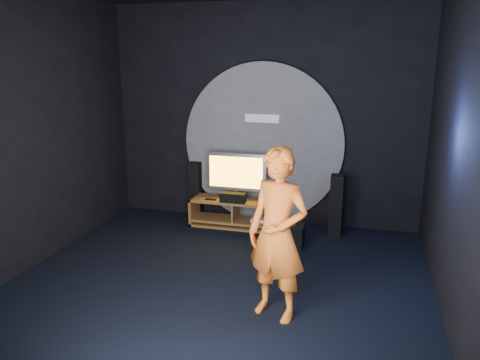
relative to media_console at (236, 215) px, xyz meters
name	(u,v)px	position (x,y,z in m)	size (l,w,h in m)	color
floor	(217,286)	(0.34, -2.05, -0.19)	(5.00, 5.00, 0.00)	black
back_wall	(264,116)	(0.34, 0.45, 1.56)	(5.00, 0.04, 3.50)	black
front_wall	(87,211)	(0.34, -4.55, 1.56)	(5.00, 0.04, 3.50)	black
left_wall	(23,133)	(-2.16, -2.05, 1.56)	(0.04, 5.00, 3.50)	black
right_wall	(461,153)	(2.84, -2.05, 1.56)	(0.04, 5.00, 3.50)	black
wall_disc_panel	(263,144)	(0.34, 0.39, 1.11)	(2.60, 0.11, 2.60)	#515156
media_console	(236,215)	(0.00, 0.00, 0.00)	(1.44, 0.45, 0.45)	brown
tv	(236,174)	(-0.01, 0.07, 0.66)	(0.97, 0.22, 0.74)	#ADACB4
center_speaker	(233,198)	(-0.01, -0.15, 0.33)	(0.40, 0.15, 0.15)	black
remote	(211,199)	(-0.38, -0.12, 0.27)	(0.18, 0.05, 0.02)	black
tower_speaker_left	(196,190)	(-0.79, 0.30, 0.28)	(0.19, 0.21, 0.96)	black
tower_speaker_right	(336,206)	(1.58, 0.00, 0.28)	(0.19, 0.21, 0.96)	black
subwoofer	(293,236)	(1.03, -0.61, -0.03)	(0.30, 0.30, 0.33)	black
player	(277,235)	(1.14, -2.50, 0.71)	(0.66, 0.43, 1.81)	#D6601D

